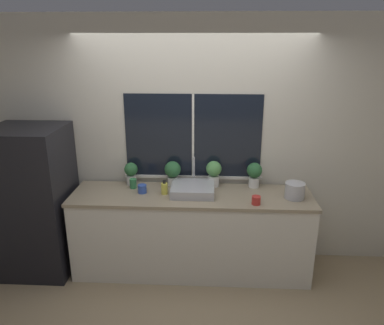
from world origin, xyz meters
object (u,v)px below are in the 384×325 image
(soap_bottle, at_px, (164,188))
(mug_green, at_px, (133,184))
(mug_blue, at_px, (142,189))
(sink, at_px, (193,189))
(potted_plant_far_left, at_px, (131,172))
(potted_plant_far_right, at_px, (254,173))
(kettle, at_px, (295,190))
(potted_plant_center_right, at_px, (214,172))
(mug_red, at_px, (256,200))
(potted_plant_center_left, at_px, (173,171))
(refrigerator, at_px, (34,201))

(soap_bottle, height_order, mug_green, soap_bottle)
(soap_bottle, height_order, mug_blue, soap_bottle)
(sink, distance_m, potted_plant_far_left, 0.73)
(potted_plant_far_right, distance_m, soap_bottle, 0.99)
(kettle, bearing_deg, potted_plant_center_right, 161.21)
(potted_plant_far_right, distance_m, mug_blue, 1.22)
(mug_red, bearing_deg, soap_bottle, 167.27)
(potted_plant_center_left, distance_m, kettle, 1.30)
(potted_plant_center_left, bearing_deg, mug_green, -165.92)
(potted_plant_center_right, height_order, potted_plant_far_right, potted_plant_center_right)
(mug_red, bearing_deg, mug_blue, 169.09)
(sink, xyz_separation_m, kettle, (1.04, -0.07, 0.04))
(potted_plant_center_left, distance_m, potted_plant_center_right, 0.45)
(kettle, bearing_deg, mug_blue, 178.17)
(mug_green, bearing_deg, potted_plant_center_left, 14.08)
(potted_plant_center_right, height_order, kettle, potted_plant_center_right)
(potted_plant_center_right, height_order, mug_blue, potted_plant_center_right)
(potted_plant_center_right, height_order, soap_bottle, potted_plant_center_right)
(potted_plant_center_left, height_order, mug_blue, potted_plant_center_left)
(potted_plant_far_left, bearing_deg, refrigerator, -164.60)
(potted_plant_far_left, height_order, potted_plant_center_right, potted_plant_center_right)
(potted_plant_center_left, xyz_separation_m, potted_plant_center_right, (0.45, 0.00, 0.00))
(refrigerator, distance_m, potted_plant_center_left, 1.51)
(potted_plant_center_right, xyz_separation_m, mug_blue, (-0.75, -0.23, -0.12))
(potted_plant_center_right, bearing_deg, potted_plant_center_left, 180.00)
(mug_green, distance_m, mug_blue, 0.17)
(potted_plant_center_right, xyz_separation_m, potted_plant_far_right, (0.44, 0.00, -0.00))
(potted_plant_far_left, relative_size, potted_plant_center_right, 0.88)
(refrigerator, bearing_deg, potted_plant_far_right, 6.69)
(potted_plant_far_left, relative_size, kettle, 1.27)
(refrigerator, height_order, potted_plant_far_left, refrigerator)
(potted_plant_center_right, bearing_deg, potted_plant_far_right, 0.00)
(potted_plant_far_left, xyz_separation_m, mug_blue, (0.16, -0.23, -0.10))
(soap_bottle, distance_m, mug_red, 0.95)
(refrigerator, height_order, soap_bottle, refrigerator)
(potted_plant_center_left, xyz_separation_m, soap_bottle, (-0.06, -0.24, -0.10))
(refrigerator, distance_m, mug_blue, 1.17)
(refrigerator, height_order, mug_blue, refrigerator)
(potted_plant_center_left, xyz_separation_m, mug_green, (-0.42, -0.11, -0.11))
(mug_red, relative_size, mug_blue, 0.95)
(refrigerator, height_order, mug_red, refrigerator)
(potted_plant_center_right, distance_m, mug_red, 0.63)
(potted_plant_center_right, relative_size, potted_plant_far_right, 1.05)
(potted_plant_far_left, xyz_separation_m, mug_red, (1.33, -0.45, -0.10))
(potted_plant_far_left, bearing_deg, sink, -16.70)
(potted_plant_center_left, relative_size, mug_blue, 3.01)
(potted_plant_far_left, height_order, potted_plant_far_right, potted_plant_far_right)
(soap_bottle, relative_size, kettle, 0.76)
(refrigerator, distance_m, potted_plant_far_left, 1.06)
(potted_plant_center_right, xyz_separation_m, mug_green, (-0.87, -0.11, -0.11))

